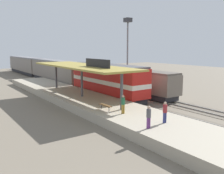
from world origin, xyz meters
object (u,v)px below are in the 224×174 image
(freight_car, at_px, (142,82))
(person_waiting, at_px, (165,111))
(passenger_carriage_rear, at_px, (25,65))
(platform_bench, at_px, (105,106))
(light_mast, at_px, (128,38))
(locomotive, at_px, (107,80))
(person_boarding, at_px, (149,116))
(person_walking, at_px, (123,103))
(passenger_carriage_front, at_px, (56,71))

(freight_car, relative_size, person_waiting, 7.02)
(passenger_carriage_rear, bearing_deg, person_waiting, -94.67)
(platform_bench, height_order, light_mast, light_mast)
(locomotive, bearing_deg, light_mast, 34.30)
(passenger_carriage_rear, distance_m, person_boarding, 54.23)
(person_boarding, bearing_deg, person_waiting, 7.63)
(person_walking, bearing_deg, platform_bench, 106.80)
(platform_bench, xyz_separation_m, passenger_carriage_front, (6.00, 26.67, 0.97))
(locomotive, distance_m, passenger_carriage_front, 18.00)
(passenger_carriage_front, relative_size, person_waiting, 11.70)
(passenger_carriage_front, xyz_separation_m, person_boarding, (-6.38, -33.05, -0.46))
(locomotive, height_order, person_walking, locomotive)
(locomotive, height_order, light_mast, light_mast)
(passenger_carriage_front, bearing_deg, platform_bench, -102.68)
(person_waiting, relative_size, person_walking, 1.00)
(person_waiting, bearing_deg, locomotive, 73.49)
(person_boarding, bearing_deg, freight_car, 49.82)
(platform_bench, xyz_separation_m, passenger_carriage_rear, (6.00, 47.47, 0.97))
(light_mast, relative_size, person_waiting, 6.84)
(light_mast, xyz_separation_m, person_boarding, (-14.18, -20.37, -6.54))
(platform_bench, bearing_deg, passenger_carriage_front, 77.32)
(locomotive, bearing_deg, person_boarding, -112.98)
(platform_bench, distance_m, passenger_carriage_front, 27.35)
(light_mast, bearing_deg, person_boarding, -124.84)
(person_walking, bearing_deg, person_waiting, -76.16)
(freight_car, height_order, person_boarding, freight_car)
(passenger_carriage_rear, xyz_separation_m, person_boarding, (-6.38, -53.85, -0.46))
(passenger_carriage_front, xyz_separation_m, freight_car, (4.60, -20.05, -0.34))
(platform_bench, height_order, freight_car, freight_car)
(platform_bench, xyz_separation_m, person_boarding, (-0.38, -6.38, 0.51))
(platform_bench, xyz_separation_m, locomotive, (6.00, 8.67, 1.07))
(light_mast, height_order, person_walking, light_mast)
(locomotive, xyz_separation_m, person_walking, (-5.39, -10.68, -0.56))
(freight_car, bearing_deg, platform_bench, -148.01)
(passenger_carriage_rear, height_order, person_waiting, passenger_carriage_rear)
(passenger_carriage_front, height_order, passenger_carriage_rear, same)
(locomotive, xyz_separation_m, passenger_carriage_front, (0.00, 18.00, -0.10))
(locomotive, height_order, passenger_carriage_rear, locomotive)
(platform_bench, bearing_deg, freight_car, 31.99)
(platform_bench, bearing_deg, person_waiting, -75.18)
(person_waiting, xyz_separation_m, person_boarding, (-2.00, -0.27, 0.00))
(freight_car, height_order, person_walking, freight_car)
(light_mast, distance_m, person_waiting, 24.40)
(light_mast, height_order, person_boarding, light_mast)
(freight_car, relative_size, light_mast, 1.03)
(person_walking, bearing_deg, freight_car, 40.82)
(passenger_carriage_rear, height_order, person_boarding, passenger_carriage_rear)
(passenger_carriage_front, distance_m, person_waiting, 33.08)
(person_boarding, bearing_deg, locomotive, 67.02)
(locomotive, relative_size, light_mast, 1.23)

